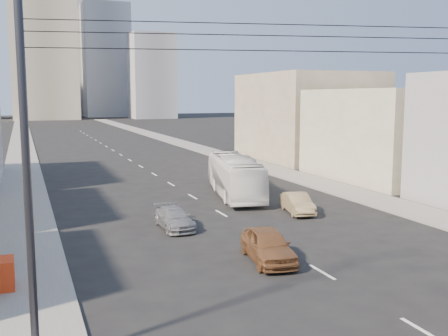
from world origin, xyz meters
TOP-DOWN VIEW (x-y plane):
  - sidewalk_left at (-11.75, 70.00)m, footprint 3.50×180.00m
  - sidewalk_right at (11.75, 70.00)m, footprint 3.50×180.00m
  - lane_dashes at (0.00, 53.00)m, footprint 0.15×104.00m
  - city_bus at (3.02, 25.11)m, footprint 4.68×11.09m
  - sedan_brown at (-1.50, 10.17)m, footprint 2.42×4.59m
  - sedan_tan at (4.56, 18.35)m, footprint 2.12×4.05m
  - sedan_grey at (-3.82, 17.41)m, footprint 1.64×4.02m
  - streetlamp_left at (-11.39, 4.00)m, footprint 2.36×0.25m
  - bldg_right_mid at (19.50, 28.00)m, footprint 11.00×14.00m
  - bldg_right_far at (20.00, 44.00)m, footprint 12.00×16.00m
  - high_rise_tower at (-4.00, 170.00)m, footprint 20.00×20.00m
  - midrise_ne at (18.00, 185.00)m, footprint 16.00×16.00m
  - midrise_back at (6.00, 200.00)m, footprint 18.00×18.00m
  - midrise_east at (30.00, 165.00)m, footprint 14.00×14.00m

SIDE VIEW (x-z plane):
  - lane_dashes at x=0.00m, z-range 0.00..0.01m
  - sidewalk_left at x=-11.75m, z-range 0.00..0.12m
  - sidewalk_right at x=11.75m, z-range 0.00..0.12m
  - sedan_grey at x=-3.82m, z-range 0.00..1.17m
  - sedan_tan at x=4.56m, z-range 0.00..1.27m
  - sedan_brown at x=-1.50m, z-range 0.00..1.49m
  - city_bus at x=3.02m, z-range 0.00..3.01m
  - bldg_right_mid at x=19.50m, z-range 0.00..8.00m
  - bldg_right_far at x=20.00m, z-range 0.00..10.00m
  - streetlamp_left at x=-11.39m, z-range 0.44..12.44m
  - midrise_east at x=30.00m, z-range 0.00..28.00m
  - midrise_ne at x=18.00m, z-range 0.00..40.00m
  - midrise_back at x=6.00m, z-range 0.00..44.00m
  - high_rise_tower at x=-4.00m, z-range 0.00..60.00m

